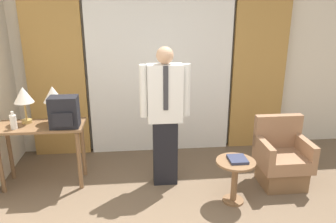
# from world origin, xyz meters

# --- Properties ---
(wall_back) EXTENTS (10.00, 0.06, 2.70)m
(wall_back) POSITION_xyz_m (0.00, 2.74, 1.35)
(wall_back) COLOR silver
(wall_back) RESTS_ON ground_plane
(curtain_sheer_center) EXTENTS (2.06, 0.06, 2.58)m
(curtain_sheer_center) POSITION_xyz_m (0.00, 2.61, 1.29)
(curtain_sheer_center) COLOR white
(curtain_sheer_center) RESTS_ON ground_plane
(curtain_drape_left) EXTENTS (0.80, 0.06, 2.58)m
(curtain_drape_left) POSITION_xyz_m (-1.47, 2.61, 1.29)
(curtain_drape_left) COLOR #B28442
(curtain_drape_left) RESTS_ON ground_plane
(curtain_drape_right) EXTENTS (0.80, 0.06, 2.58)m
(curtain_drape_right) POSITION_xyz_m (1.47, 2.61, 1.29)
(curtain_drape_right) COLOR #B28442
(curtain_drape_right) RESTS_ON ground_plane
(desk) EXTENTS (1.03, 0.45, 0.78)m
(desk) POSITION_xyz_m (-1.51, 1.74, 0.63)
(desk) COLOR brown
(desk) RESTS_ON ground_plane
(table_lamp_left) EXTENTS (0.23, 0.23, 0.45)m
(table_lamp_left) POSITION_xyz_m (-1.68, 1.83, 1.11)
(table_lamp_left) COLOR tan
(table_lamp_left) RESTS_ON desk
(table_lamp_right) EXTENTS (0.23, 0.23, 0.45)m
(table_lamp_right) POSITION_xyz_m (-1.34, 1.83, 1.11)
(table_lamp_right) COLOR tan
(table_lamp_right) RESTS_ON desk
(bottle_near_edge) EXTENTS (0.07, 0.07, 0.21)m
(bottle_near_edge) POSITION_xyz_m (-1.76, 1.64, 0.87)
(bottle_near_edge) COLOR silver
(bottle_near_edge) RESTS_ON desk
(backpack) EXTENTS (0.32, 0.24, 0.37)m
(backpack) POSITION_xyz_m (-1.19, 1.64, 0.96)
(backpack) COLOR black
(backpack) RESTS_ON desk
(person) EXTENTS (0.59, 0.20, 1.70)m
(person) POSITION_xyz_m (-0.03, 1.61, 0.93)
(person) COLOR black
(person) RESTS_ON ground_plane
(armchair) EXTENTS (0.59, 0.54, 0.84)m
(armchair) POSITION_xyz_m (1.39, 1.44, 0.32)
(armchair) COLOR brown
(armchair) RESTS_ON ground_plane
(side_table) EXTENTS (0.44, 0.44, 0.51)m
(side_table) POSITION_xyz_m (0.70, 1.11, 0.35)
(side_table) COLOR brown
(side_table) RESTS_ON ground_plane
(book) EXTENTS (0.19, 0.22, 0.03)m
(book) POSITION_xyz_m (0.72, 1.12, 0.52)
(book) COLOR #2D334C
(book) RESTS_ON side_table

